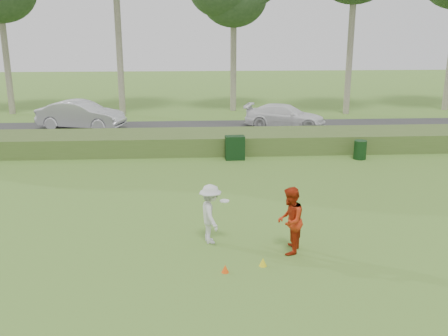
{
  "coord_description": "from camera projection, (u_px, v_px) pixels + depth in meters",
  "views": [
    {
      "loc": [
        -1.06,
        -12.56,
        5.98
      ],
      "look_at": [
        0.0,
        4.0,
        1.3
      ],
      "focal_mm": 40.0,
      "sensor_mm": 36.0,
      "label": 1
    }
  ],
  "objects": [
    {
      "name": "reed_strip",
      "position": [
        214.0,
        141.0,
        25.15
      ],
      "size": [
        80.0,
        3.0,
        0.9
      ],
      "primitive_type": "cube",
      "color": "#405D25",
      "rests_on": "ground"
    },
    {
      "name": "cone_yellow",
      "position": [
        263.0,
        262.0,
        12.95
      ],
      "size": [
        0.2,
        0.2,
        0.23
      ],
      "primitive_type": "cone",
      "color": "yellow",
      "rests_on": "ground"
    },
    {
      "name": "cone_orange",
      "position": [
        225.0,
        269.0,
        12.6
      ],
      "size": [
        0.19,
        0.19,
        0.21
      ],
      "primitive_type": "cone",
      "color": "#F9500D",
      "rests_on": "ground"
    },
    {
      "name": "trash_bin",
      "position": [
        360.0,
        150.0,
        23.44
      ],
      "size": [
        0.65,
        0.65,
        0.89
      ],
      "primitive_type": "cylinder",
      "rotation": [
        0.0,
        0.0,
        0.1
      ],
      "color": "black",
      "rests_on": "ground"
    },
    {
      "name": "park_road",
      "position": [
        210.0,
        130.0,
        30.07
      ],
      "size": [
        80.0,
        6.0,
        0.06
      ],
      "primitive_type": "cube",
      "color": "#2D2D2D",
      "rests_on": "ground"
    },
    {
      "name": "player_white",
      "position": [
        211.0,
        214.0,
        14.2
      ],
      "size": [
        0.95,
        1.21,
        1.73
      ],
      "rotation": [
        0.0,
        0.0,
        1.76
      ],
      "color": "silver",
      "rests_on": "ground"
    },
    {
      "name": "ground",
      "position": [
        233.0,
        253.0,
        13.75
      ],
      "size": [
        120.0,
        120.0,
        0.0
      ],
      "primitive_type": "plane",
      "color": "#467627",
      "rests_on": "ground"
    },
    {
      "name": "player_red",
      "position": [
        290.0,
        221.0,
        13.52
      ],
      "size": [
        0.98,
        1.1,
        1.87
      ],
      "primitive_type": "imported",
      "rotation": [
        0.0,
        0.0,
        -1.92
      ],
      "color": "#B22A0F",
      "rests_on": "ground"
    },
    {
      "name": "car_mid",
      "position": [
        81.0,
        115.0,
        30.05
      ],
      "size": [
        5.46,
        3.06,
        1.7
      ],
      "primitive_type": "imported",
      "rotation": [
        0.0,
        0.0,
        1.31
      ],
      "color": "silver",
      "rests_on": "park_road"
    },
    {
      "name": "car_right",
      "position": [
        285.0,
        116.0,
        30.42
      ],
      "size": [
        5.27,
        3.47,
        1.42
      ],
      "primitive_type": "imported",
      "rotation": [
        0.0,
        0.0,
        1.24
      ],
      "color": "white",
      "rests_on": "park_road"
    },
    {
      "name": "utility_cabinet",
      "position": [
        235.0,
        148.0,
        23.34
      ],
      "size": [
        0.92,
        0.59,
        1.12
      ],
      "primitive_type": "cube",
      "rotation": [
        0.0,
        0.0,
        0.04
      ],
      "color": "black",
      "rests_on": "ground"
    }
  ]
}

